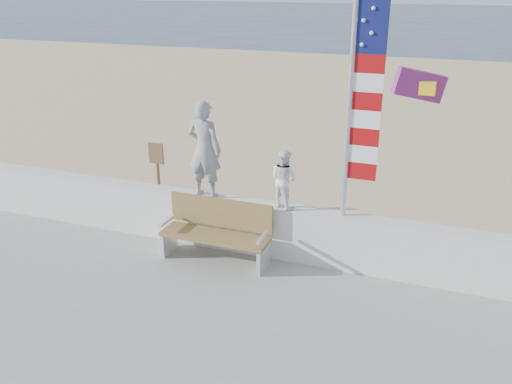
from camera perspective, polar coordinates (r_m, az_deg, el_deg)
ground at (r=7.91m, az=-6.12°, el=-13.51°), size 220.00×220.00×0.00m
sand at (r=15.70m, az=8.61°, el=4.66°), size 90.00×40.00×0.08m
seawall at (r=9.18m, az=-0.73°, el=-3.60°), size 30.00×0.35×0.90m
adult at (r=9.02m, az=-5.44°, el=4.48°), size 0.62×0.43×1.64m
child at (r=8.64m, az=2.95°, el=1.40°), size 0.57×0.52×0.96m
bench at (r=8.92m, az=-4.13°, el=-4.03°), size 1.80×0.57×1.00m
flag at (r=8.00m, az=10.81°, el=10.10°), size 0.50×0.08×3.50m
parafoil_kite at (r=11.97m, az=16.90°, el=10.71°), size 1.12×0.67×0.76m
sign at (r=10.98m, az=-10.31°, el=2.12°), size 0.32×0.07×1.46m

